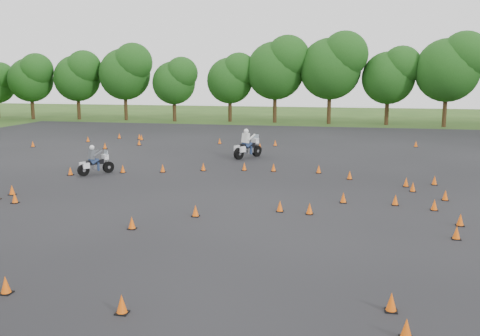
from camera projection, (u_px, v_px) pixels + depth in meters
name	position (u px, v px, depth m)	size (l,w,h in m)	color
ground	(220.00, 214.00, 21.88)	(140.00, 140.00, 0.00)	#2D5119
asphalt_pad	(248.00, 184.00, 27.66)	(62.00, 62.00, 0.00)	black
treeline	(336.00, 83.00, 54.39)	(86.86, 32.52, 10.66)	#194413
traffic_cones	(247.00, 175.00, 28.97)	(35.59, 32.51, 0.45)	#EE580A
rider_grey	(96.00, 160.00, 30.19)	(2.18, 0.67, 1.68)	#45484D
rider_white	(248.00, 143.00, 35.99)	(2.58, 0.79, 1.99)	silver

